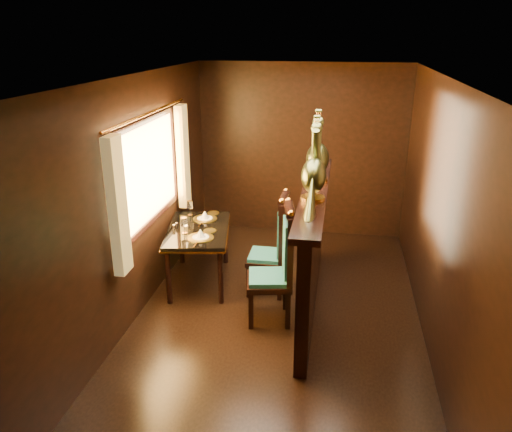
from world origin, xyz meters
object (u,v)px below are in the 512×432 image
object	(u,v)px
chair_right	(277,242)
peacock_left	(314,160)
chair_left	(281,261)
peacock_right	(318,145)
dining_table	(198,233)

from	to	relation	value
chair_right	peacock_left	bearing A→B (deg)	-55.09
chair_left	peacock_right	bearing A→B (deg)	53.48
chair_left	peacock_right	distance (m)	1.28
chair_left	chair_right	distance (m)	0.58
dining_table	peacock_left	size ratio (longest dim) A/B	1.64
dining_table	peacock_left	bearing A→B (deg)	-37.29
chair_left	chair_right	world-z (taller)	chair_left
dining_table	peacock_right	world-z (taller)	peacock_right
dining_table	peacock_left	world-z (taller)	peacock_left
chair_right	dining_table	bearing A→B (deg)	173.35
chair_left	peacock_left	world-z (taller)	peacock_left
dining_table	chair_left	size ratio (longest dim) A/B	1.00
dining_table	chair_right	bearing A→B (deg)	-16.64
dining_table	chair_left	distance (m)	1.28
chair_right	peacock_right	world-z (taller)	peacock_right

